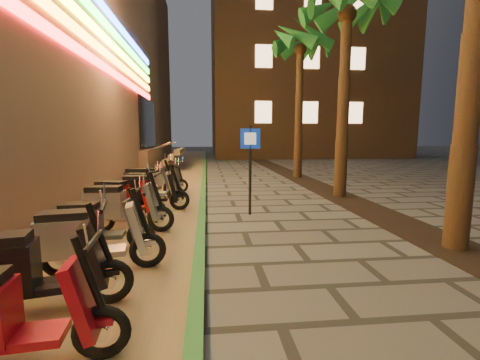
{
  "coord_description": "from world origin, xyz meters",
  "views": [
    {
      "loc": [
        -0.75,
        -3.05,
        1.97
      ],
      "look_at": [
        -0.17,
        2.58,
        1.2
      ],
      "focal_mm": 24.0,
      "sensor_mm": 36.0,
      "label": 1
    }
  ],
  "objects": [
    {
      "name": "green_curb",
      "position": [
        -0.9,
        10.0,
        0.05
      ],
      "size": [
        0.18,
        60.0,
        0.1
      ],
      "primitive_type": "cube",
      "color": "#2A7230",
      "rests_on": "ground"
    },
    {
      "name": "scooter_11",
      "position": [
        -2.75,
        7.52,
        0.53
      ],
      "size": [
        1.73,
        0.61,
        1.23
      ],
      "rotation": [
        0.0,
        0.0,
        0.0
      ],
      "color": "black",
      "rests_on": "ground"
    },
    {
      "name": "scooter_3",
      "position": [
        -2.47,
        -0.39,
        0.5
      ],
      "size": [
        1.63,
        0.6,
        1.14
      ],
      "rotation": [
        0.0,
        0.0,
        0.1
      ],
      "color": "black",
      "rests_on": "ground"
    },
    {
      "name": "scooter_6",
      "position": [
        -2.67,
        2.5,
        0.48
      ],
      "size": [
        1.57,
        0.55,
        1.11
      ],
      "rotation": [
        0.0,
        0.0,
        0.02
      ],
      "color": "black",
      "rests_on": "ground"
    },
    {
      "name": "scooter_7",
      "position": [
        -2.57,
        3.6,
        0.55
      ],
      "size": [
        1.79,
        0.63,
        1.26
      ],
      "rotation": [
        0.0,
        0.0,
        -0.06
      ],
      "color": "black",
      "rests_on": "ground"
    },
    {
      "name": "parking_strip",
      "position": [
        -2.6,
        10.0,
        0.01
      ],
      "size": [
        3.4,
        60.0,
        0.01
      ],
      "primitive_type": "cube",
      "color": "#8C7251",
      "rests_on": "ground"
    },
    {
      "name": "scooter_5",
      "position": [
        -2.47,
        1.55,
        0.53
      ],
      "size": [
        1.75,
        0.77,
        1.23
      ],
      "rotation": [
        0.0,
        0.0,
        0.19
      ],
      "color": "black",
      "rests_on": "ground"
    },
    {
      "name": "palm_c",
      "position": [
        3.6,
        7.0,
        5.73
      ],
      "size": [
        2.97,
        3.02,
        6.91
      ],
      "color": "#472D19",
      "rests_on": "ground"
    },
    {
      "name": "palm_d",
      "position": [
        3.6,
        12.0,
        5.94
      ],
      "size": [
        2.97,
        3.02,
        7.16
      ],
      "color": "#472D19",
      "rests_on": "ground"
    },
    {
      "name": "pedestrian_sign",
      "position": [
        0.32,
        4.86,
        1.45
      ],
      "size": [
        0.49,
        0.1,
        2.23
      ],
      "rotation": [
        0.0,
        0.0,
        -0.1
      ],
      "color": "black",
      "rests_on": "ground"
    },
    {
      "name": "scooter_12",
      "position": [
        -2.37,
        8.53,
        0.48
      ],
      "size": [
        1.55,
        0.77,
        1.1
      ],
      "rotation": [
        0.0,
        0.0,
        -0.26
      ],
      "color": "black",
      "rests_on": "ground"
    },
    {
      "name": "ground",
      "position": [
        0.0,
        0.0,
        0.0
      ],
      "size": [
        120.0,
        120.0,
        0.0
      ],
      "primitive_type": "plane",
      "color": "#474442",
      "rests_on": "ground"
    },
    {
      "name": "apartment_block",
      "position": [
        9.0,
        32.0,
        12.5
      ],
      "size": [
        18.0,
        16.06,
        25.0
      ],
      "color": "brown",
      "rests_on": "ground"
    },
    {
      "name": "scooter_8",
      "position": [
        -2.73,
        4.52,
        0.53
      ],
      "size": [
        1.73,
        0.89,
        1.23
      ],
      "rotation": [
        0.0,
        0.0,
        -0.28
      ],
      "color": "black",
      "rests_on": "ground"
    },
    {
      "name": "planting_strip",
      "position": [
        3.6,
        5.0,
        0.01
      ],
      "size": [
        1.2,
        40.0,
        0.02
      ],
      "primitive_type": "cube",
      "color": "black",
      "rests_on": "ground"
    },
    {
      "name": "scooter_10",
      "position": [
        -2.46,
        6.51,
        0.51
      ],
      "size": [
        1.66,
        0.58,
        1.17
      ],
      "rotation": [
        0.0,
        0.0,
        -0.05
      ],
      "color": "black",
      "rests_on": "ground"
    },
    {
      "name": "scooter_4",
      "position": [
        -2.72,
        0.49,
        0.54
      ],
      "size": [
        1.76,
        0.82,
        1.24
      ],
      "rotation": [
        0.0,
        0.0,
        0.22
      ],
      "color": "black",
      "rests_on": "ground"
    },
    {
      "name": "scooter_9",
      "position": [
        -2.34,
        5.56,
        0.54
      ],
      "size": [
        1.74,
        0.61,
        1.23
      ],
      "rotation": [
        0.0,
        0.0,
        -0.01
      ],
      "color": "black",
      "rests_on": "ground"
    }
  ]
}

